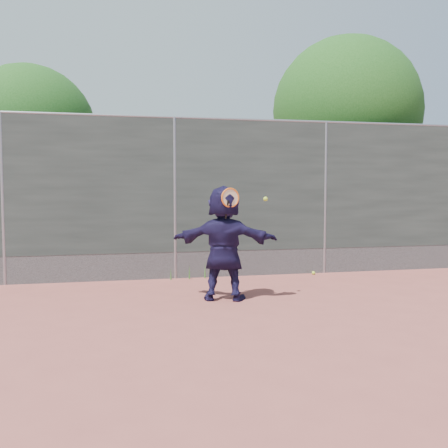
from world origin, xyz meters
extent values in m
plane|color=#9E4C42|center=(0.00, 0.00, 0.00)|extent=(80.00, 80.00, 0.00)
imported|color=#191438|center=(0.51, 1.54, 0.87)|extent=(1.69, 0.97, 1.73)
sphere|color=#B4D830|center=(2.70, 3.33, 0.03)|extent=(0.07, 0.07, 0.07)
cube|color=#38423D|center=(0.00, 3.50, 1.75)|extent=(20.00, 0.04, 2.50)
cube|color=slate|center=(0.00, 3.50, 0.25)|extent=(20.00, 0.03, 0.50)
cylinder|color=gray|center=(0.00, 3.50, 3.00)|extent=(20.00, 0.05, 0.05)
cylinder|color=gray|center=(-3.00, 3.50, 1.50)|extent=(0.06, 0.06, 3.00)
cylinder|color=gray|center=(0.00, 3.50, 1.50)|extent=(0.06, 0.06, 3.00)
cylinder|color=gray|center=(3.00, 3.50, 1.50)|extent=(0.06, 0.06, 3.00)
torus|color=orange|center=(0.56, 1.34, 1.55)|extent=(0.29, 0.10, 0.29)
cylinder|color=beige|center=(0.56, 1.34, 1.55)|extent=(0.24, 0.07, 0.25)
cylinder|color=black|center=(0.51, 1.36, 1.35)|extent=(0.06, 0.13, 0.33)
sphere|color=#B4D830|center=(1.13, 1.44, 1.53)|extent=(0.07, 0.07, 0.07)
cylinder|color=#382314|center=(4.50, 5.70, 1.30)|extent=(0.28, 0.28, 2.60)
sphere|color=#23561C|center=(4.50, 5.70, 3.59)|extent=(3.60, 3.60, 3.60)
sphere|color=#23561C|center=(5.22, 5.90, 3.23)|extent=(2.52, 2.52, 2.52)
cylinder|color=#382314|center=(-3.00, 6.50, 1.10)|extent=(0.28, 0.28, 2.20)
sphere|color=#23561C|center=(-3.00, 6.50, 3.03)|extent=(3.00, 3.00, 3.00)
sphere|color=#23561C|center=(-2.40, 6.70, 2.73)|extent=(2.10, 2.10, 2.10)
cone|color=#387226|center=(0.25, 3.38, 0.13)|extent=(0.03, 0.03, 0.26)
cone|color=#387226|center=(0.55, 3.40, 0.15)|extent=(0.03, 0.03, 0.30)
cone|color=#387226|center=(-0.10, 3.36, 0.11)|extent=(0.03, 0.03, 0.22)
camera|label=1|loc=(-1.08, -5.78, 1.68)|focal=40.00mm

